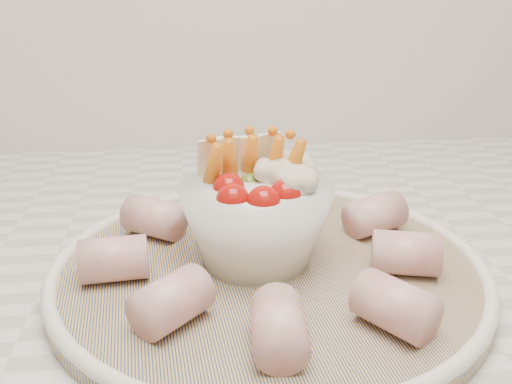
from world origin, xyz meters
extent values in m
cube|color=silver|center=(0.00, 1.45, 0.90)|extent=(2.04, 0.62, 0.04)
cylinder|color=navy|center=(-0.15, 1.35, 0.93)|extent=(0.40, 0.40, 0.01)
torus|color=white|center=(-0.15, 1.35, 0.94)|extent=(0.37, 0.37, 0.01)
sphere|color=#A40E0A|center=(-0.18, 1.33, 1.00)|extent=(0.03, 0.03, 0.03)
sphere|color=#A40E0A|center=(-0.16, 1.32, 1.00)|extent=(0.03, 0.03, 0.03)
sphere|color=#A40E0A|center=(-0.14, 1.34, 1.00)|extent=(0.03, 0.03, 0.03)
sphere|color=#A40E0A|center=(-0.18, 1.35, 1.00)|extent=(0.03, 0.03, 0.03)
sphere|color=#4C6722|center=(-0.16, 1.37, 1.00)|extent=(0.02, 0.02, 0.02)
cone|color=#CE6713|center=(-0.18, 1.38, 1.01)|extent=(0.02, 0.04, 0.06)
cone|color=#CE6713|center=(-0.16, 1.39, 1.01)|extent=(0.02, 0.04, 0.06)
cone|color=#CE6713|center=(-0.14, 1.39, 1.01)|extent=(0.03, 0.04, 0.06)
cone|color=#CE6713|center=(-0.19, 1.37, 1.01)|extent=(0.03, 0.04, 0.06)
cone|color=#CE6713|center=(-0.13, 1.37, 1.01)|extent=(0.04, 0.04, 0.06)
sphere|color=beige|center=(-0.12, 1.37, 1.00)|extent=(0.03, 0.03, 0.03)
sphere|color=beige|center=(-0.13, 1.34, 1.00)|extent=(0.03, 0.03, 0.03)
sphere|color=beige|center=(-0.12, 1.39, 1.00)|extent=(0.03, 0.03, 0.03)
sphere|color=beige|center=(-0.14, 1.37, 1.00)|extent=(0.03, 0.03, 0.03)
cube|color=#F2E5BC|center=(-0.17, 1.40, 1.01)|extent=(0.04, 0.01, 0.05)
cube|color=#F2E5BC|center=(-0.15, 1.40, 1.01)|extent=(0.04, 0.03, 0.05)
cube|color=#F2E5BC|center=(-0.19, 1.39, 1.01)|extent=(0.04, 0.02, 0.05)
cylinder|color=#BE5760|center=(-0.04, 1.32, 0.95)|extent=(0.06, 0.05, 0.04)
cylinder|color=#BE5760|center=(-0.04, 1.40, 0.95)|extent=(0.06, 0.06, 0.04)
cylinder|color=#BE5760|center=(-0.10, 1.46, 0.95)|extent=(0.05, 0.06, 0.04)
cylinder|color=#BE5760|center=(-0.18, 1.46, 0.95)|extent=(0.05, 0.06, 0.04)
cylinder|color=#BE5760|center=(-0.25, 1.41, 0.95)|extent=(0.06, 0.06, 0.04)
cylinder|color=#BE5760|center=(-0.28, 1.33, 0.95)|extent=(0.06, 0.04, 0.04)
cylinder|color=#BE5760|center=(-0.23, 1.27, 0.95)|extent=(0.06, 0.06, 0.04)
cylinder|color=#BE5760|center=(-0.16, 1.23, 0.95)|extent=(0.04, 0.06, 0.04)
cylinder|color=#BE5760|center=(-0.07, 1.24, 0.95)|extent=(0.06, 0.06, 0.04)
camera|label=1|loc=(-0.21, 0.92, 1.17)|focal=40.00mm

